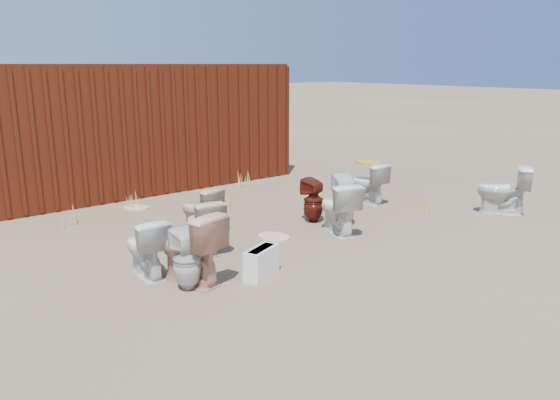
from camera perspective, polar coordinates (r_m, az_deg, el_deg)
ground at (r=7.34m, az=2.98°, el=-5.05°), size 100.00×100.00×0.00m
shipping_container at (r=11.39m, az=-14.98°, el=7.53°), size 6.00×2.40×2.40m
toilet_front_a at (r=6.47m, az=-13.89°, el=-4.82°), size 0.44×0.72×0.71m
toilet_front_pink at (r=6.16m, az=-9.43°, el=-4.92°), size 0.64×0.90×0.84m
toilet_front_c at (r=7.89m, az=6.09°, el=-0.82°), size 0.65×0.85×0.77m
toilet_front_maroon at (r=8.46m, az=3.52°, el=-0.05°), size 0.34×0.35×0.69m
toilet_front_e at (r=9.59m, az=22.26°, el=0.96°), size 0.82×0.91×0.81m
toilet_back_a at (r=6.02m, az=-9.70°, el=-6.14°), size 0.33×0.34×0.69m
toilet_back_beige_left at (r=8.00m, az=-8.34°, el=-1.02°), size 0.52×0.73×0.68m
toilet_back_beige_right at (r=7.16m, az=-8.05°, el=-2.64°), size 0.51×0.76×0.72m
toilet_back_yellowlid at (r=9.69m, az=9.10°, el=1.73°), size 0.42×0.72×0.73m
toilet_back_e at (r=8.34m, az=6.73°, el=-0.00°), size 0.48×0.49×0.78m
yellow_lid at (r=9.61m, az=9.18°, el=3.91°), size 0.37×0.46×0.02m
loose_tank at (r=6.32m, az=-1.96°, el=-6.55°), size 0.54×0.37×0.35m
loose_lid_near at (r=7.76m, az=-0.65°, el=-3.87°), size 0.45×0.55×0.02m
loose_lid_far at (r=9.64m, az=-14.80°, el=-0.78°), size 0.54×0.58×0.02m
weed_clump_a at (r=8.84m, az=-20.87°, el=-1.62°), size 0.36×0.36×0.31m
weed_clump_b at (r=9.44m, az=-6.39°, el=0.15°), size 0.32×0.32×0.30m
weed_clump_c at (r=10.73m, az=2.10°, el=2.07°), size 0.36×0.36×0.35m
weed_clump_d at (r=9.66m, az=-15.19°, el=0.02°), size 0.30×0.30×0.28m
weed_clump_e at (r=10.85m, az=-3.51°, el=2.14°), size 0.34×0.34×0.34m
weed_clump_f at (r=9.42m, az=14.89°, el=-0.37°), size 0.28×0.28×0.26m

